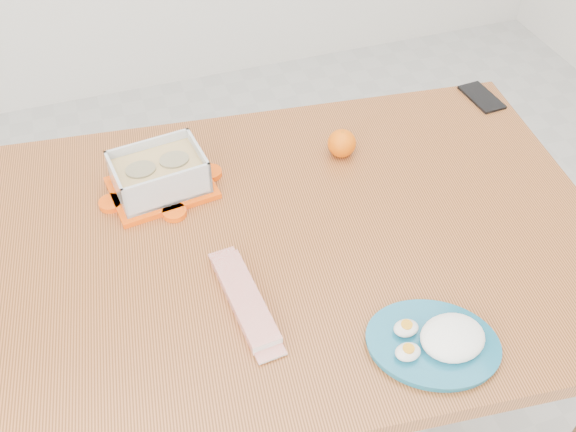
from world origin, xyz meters
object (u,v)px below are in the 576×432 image
object	(u,v)px
orange_fruit	(342,143)
smartphone	(482,97)
dining_table	(288,266)
rice_plate	(439,340)
food_container	(159,174)

from	to	relation	value
orange_fruit	smartphone	world-z (taller)	orange_fruit
dining_table	smartphone	distance (m)	0.70
orange_fruit	rice_plate	size ratio (longest dim) A/B	0.21
rice_plate	orange_fruit	bearing A→B (deg)	113.70
dining_table	rice_plate	size ratio (longest dim) A/B	4.50
dining_table	orange_fruit	xyz separation A→B (m)	(0.20, 0.21, 0.12)
food_container	orange_fruit	xyz separation A→B (m)	(0.41, -0.01, -0.01)
orange_fruit	rice_plate	distance (m)	0.54
smartphone	food_container	bearing A→B (deg)	-178.59
food_container	smartphone	size ratio (longest dim) A/B	1.85
orange_fruit	rice_plate	bearing A→B (deg)	-94.10
food_container	orange_fruit	bearing A→B (deg)	-8.80
orange_fruit	rice_plate	world-z (taller)	orange_fruit
dining_table	food_container	size ratio (longest dim) A/B	5.94
dining_table	food_container	world-z (taller)	food_container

